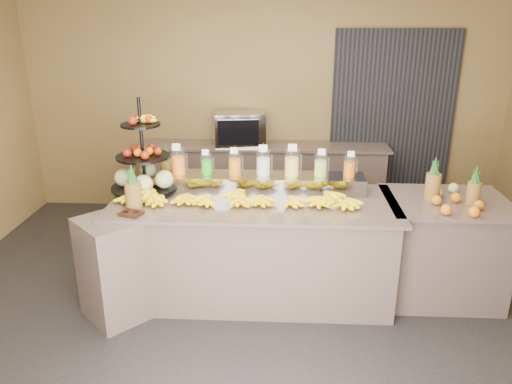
# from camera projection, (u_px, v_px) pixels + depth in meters

# --- Properties ---
(ground) EXTENTS (6.00, 6.00, 0.00)m
(ground) POSITION_uv_depth(u_px,v_px,m) (252.00, 311.00, 4.40)
(ground) COLOR black
(ground) RESTS_ON ground
(room_envelope) EXTENTS (6.04, 5.02, 2.82)m
(room_envelope) POSITION_uv_depth(u_px,v_px,m) (278.00, 84.00, 4.49)
(room_envelope) COLOR brown
(room_envelope) RESTS_ON ground
(buffet_counter) EXTENTS (2.75, 1.25, 0.93)m
(buffet_counter) POSITION_uv_depth(u_px,v_px,m) (241.00, 250.00, 4.49)
(buffet_counter) COLOR gray
(buffet_counter) RESTS_ON ground
(right_counter) EXTENTS (1.08, 0.88, 0.93)m
(right_counter) POSITION_uv_depth(u_px,v_px,m) (441.00, 248.00, 4.53)
(right_counter) COLOR gray
(right_counter) RESTS_ON ground
(back_ledge) EXTENTS (3.10, 0.55, 0.93)m
(back_ledge) POSITION_uv_depth(u_px,v_px,m) (263.00, 180.00, 6.35)
(back_ledge) COLOR gray
(back_ledge) RESTS_ON ground
(pitcher_tray) EXTENTS (1.85, 0.30, 0.15)m
(pitcher_tray) POSITION_uv_depth(u_px,v_px,m) (263.00, 183.00, 4.60)
(pitcher_tray) COLOR gray
(pitcher_tray) RESTS_ON buffet_counter
(juice_pitcher_orange_a) EXTENTS (0.13, 0.13, 0.31)m
(juice_pitcher_orange_a) POSITION_uv_depth(u_px,v_px,m) (178.00, 163.00, 4.57)
(juice_pitcher_orange_a) COLOR silver
(juice_pitcher_orange_a) RESTS_ON pitcher_tray
(juice_pitcher_green) EXTENTS (0.11, 0.11, 0.26)m
(juice_pitcher_green) POSITION_uv_depth(u_px,v_px,m) (207.00, 165.00, 4.57)
(juice_pitcher_green) COLOR silver
(juice_pitcher_green) RESTS_ON pitcher_tray
(juice_pitcher_orange_b) EXTENTS (0.12, 0.12, 0.28)m
(juice_pitcher_orange_b) POSITION_uv_depth(u_px,v_px,m) (235.00, 165.00, 4.55)
(juice_pitcher_orange_b) COLOR silver
(juice_pitcher_orange_b) RESTS_ON pitcher_tray
(juice_pitcher_milk) EXTENTS (0.13, 0.13, 0.31)m
(juice_pitcher_milk) POSITION_uv_depth(u_px,v_px,m) (263.00, 164.00, 4.54)
(juice_pitcher_milk) COLOR silver
(juice_pitcher_milk) RESTS_ON pitcher_tray
(juice_pitcher_lemon) EXTENTS (0.13, 0.14, 0.32)m
(juice_pitcher_lemon) POSITION_uv_depth(u_px,v_px,m) (292.00, 164.00, 4.52)
(juice_pitcher_lemon) COLOR silver
(juice_pitcher_lemon) RESTS_ON pitcher_tray
(juice_pitcher_lime) EXTENTS (0.12, 0.12, 0.28)m
(juice_pitcher_lime) POSITION_uv_depth(u_px,v_px,m) (321.00, 166.00, 4.51)
(juice_pitcher_lime) COLOR silver
(juice_pitcher_lime) RESTS_ON pitcher_tray
(juice_pitcher_orange_c) EXTENTS (0.11, 0.11, 0.26)m
(juice_pitcher_orange_c) POSITION_uv_depth(u_px,v_px,m) (349.00, 167.00, 4.50)
(juice_pitcher_orange_c) COLOR silver
(juice_pitcher_orange_c) RESTS_ON pitcher_tray
(banana_heap) EXTENTS (2.10, 0.19, 0.17)m
(banana_heap) POSITION_uv_depth(u_px,v_px,m) (237.00, 196.00, 4.28)
(banana_heap) COLOR #FFEA0C
(banana_heap) RESTS_ON buffet_counter
(fruit_stand) EXTENTS (0.71, 0.71, 0.87)m
(fruit_stand) POSITION_uv_depth(u_px,v_px,m) (148.00, 169.00, 4.51)
(fruit_stand) COLOR black
(fruit_stand) RESTS_ON buffet_counter
(condiment_caddy) EXTENTS (0.21, 0.18, 0.03)m
(condiment_caddy) POSITION_uv_depth(u_px,v_px,m) (131.00, 213.00, 4.06)
(condiment_caddy) COLOR black
(condiment_caddy) RESTS_ON buffet_counter
(pineapple_left_a) EXTENTS (0.14, 0.14, 0.39)m
(pineapple_left_a) POSITION_uv_depth(u_px,v_px,m) (133.00, 192.00, 4.15)
(pineapple_left_a) COLOR brown
(pineapple_left_a) RESTS_ON buffet_counter
(pineapple_left_b) EXTENTS (0.13, 0.13, 0.40)m
(pineapple_left_b) POSITION_uv_depth(u_px,v_px,m) (167.00, 169.00, 4.74)
(pineapple_left_b) COLOR brown
(pineapple_left_b) RESTS_ON buffet_counter
(right_fruit_pile) EXTENTS (0.44, 0.42, 0.23)m
(right_fruit_pile) POSITION_uv_depth(u_px,v_px,m) (453.00, 197.00, 4.24)
(right_fruit_pile) COLOR brown
(right_fruit_pile) RESTS_ON right_counter
(oven_warmer) EXTENTS (0.66, 0.50, 0.41)m
(oven_warmer) POSITION_uv_depth(u_px,v_px,m) (240.00, 128.00, 6.14)
(oven_warmer) COLOR gray
(oven_warmer) RESTS_ON back_ledge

